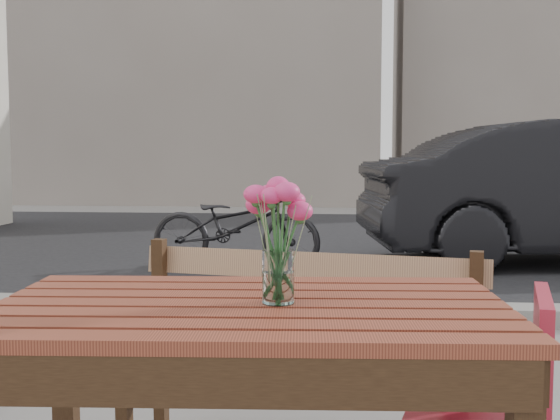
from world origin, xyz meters
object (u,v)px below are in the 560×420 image
object	(u,v)px
red_chair	(502,408)
bicycle	(236,226)
main_table	(251,353)
main_vase	(278,225)

from	to	relation	value
red_chair	bicycle	xyz separation A→B (m)	(-1.47, 4.73, -0.01)
red_chair	main_table	bearing A→B (deg)	-58.40
red_chair	bicycle	distance (m)	4.95
main_vase	bicycle	xyz separation A→B (m)	(-0.87, 4.96, -0.54)
main_table	main_vase	bearing A→B (deg)	-3.99
main_vase	bicycle	world-z (taller)	main_vase
main_vase	bicycle	bearing A→B (deg)	99.98
main_table	red_chair	bearing A→B (deg)	15.39
main_table	bicycle	world-z (taller)	bicycle
red_chair	main_vase	bearing A→B (deg)	-56.33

